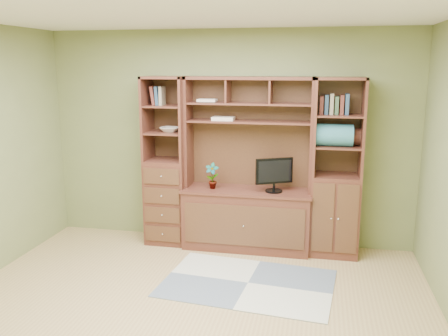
% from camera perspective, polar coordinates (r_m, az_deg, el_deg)
% --- Properties ---
extents(room, '(4.60, 4.10, 2.64)m').
position_cam_1_polar(room, '(3.91, -5.11, -0.74)').
color(room, tan).
rests_on(room, ground).
extents(center_hutch, '(1.54, 0.53, 2.05)m').
position_cam_1_polar(center_hutch, '(5.57, 2.82, 0.32)').
color(center_hutch, '#4F251B').
rests_on(center_hutch, ground).
extents(left_tower, '(0.50, 0.45, 2.05)m').
position_cam_1_polar(left_tower, '(5.84, -6.87, 0.80)').
color(left_tower, '#4F251B').
rests_on(left_tower, ground).
extents(right_tower, '(0.55, 0.45, 2.05)m').
position_cam_1_polar(right_tower, '(5.55, 13.40, -0.04)').
color(right_tower, '#4F251B').
rests_on(right_tower, ground).
extents(rug, '(1.79, 1.29, 0.01)m').
position_cam_1_polar(rug, '(4.97, 2.90, -13.66)').
color(rug, '#95999A').
rests_on(rug, ground).
extents(monitor, '(0.49, 0.38, 0.55)m').
position_cam_1_polar(monitor, '(5.50, 6.07, -0.09)').
color(monitor, black).
rests_on(monitor, center_hutch).
extents(orchid, '(0.16, 0.11, 0.31)m').
position_cam_1_polar(orchid, '(5.64, -1.44, -0.96)').
color(orchid, '#A94339').
rests_on(orchid, center_hutch).
extents(magazines, '(0.26, 0.19, 0.04)m').
position_cam_1_polar(magazines, '(5.62, -0.07, 5.98)').
color(magazines, beige).
rests_on(magazines, center_hutch).
extents(bowl, '(0.24, 0.24, 0.06)m').
position_cam_1_polar(bowl, '(5.76, -6.51, 4.63)').
color(bowl, beige).
rests_on(bowl, left_tower).
extents(blanket_teal, '(0.43, 0.25, 0.25)m').
position_cam_1_polar(blanket_teal, '(5.43, 13.02, 3.89)').
color(blanket_teal, '#306F7E').
rests_on(blanket_teal, right_tower).
extents(blanket_red, '(0.34, 0.19, 0.19)m').
position_cam_1_polar(blanket_red, '(5.57, 14.39, 3.72)').
color(blanket_red, brown).
rests_on(blanket_red, right_tower).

